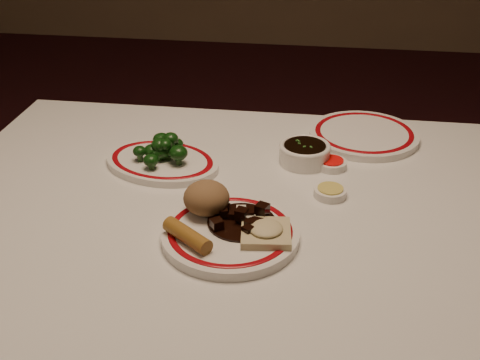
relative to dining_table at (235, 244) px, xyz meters
name	(u,v)px	position (x,y,z in m)	size (l,w,h in m)	color
dining_table	(235,244)	(0.00, 0.00, 0.00)	(1.20, 0.90, 0.75)	white
main_plate	(230,234)	(0.01, -0.11, 0.10)	(0.31, 0.31, 0.02)	white
rice_mound	(206,198)	(-0.04, -0.06, 0.14)	(0.08, 0.08, 0.06)	brown
spring_roll	(187,235)	(-0.06, -0.16, 0.12)	(0.03, 0.03, 0.10)	olive
fried_wonton	(266,231)	(0.07, -0.12, 0.12)	(0.09, 0.09, 0.02)	#C3B88A
stirfry_heap	(241,219)	(0.02, -0.09, 0.12)	(0.13, 0.12, 0.03)	black
broccoli_plate	(162,162)	(-0.18, 0.13, 0.10)	(0.29, 0.27, 0.02)	white
broccoli_pile	(163,148)	(-0.17, 0.14, 0.13)	(0.12, 0.12, 0.05)	#23471C
soy_bowl	(304,154)	(0.12, 0.19, 0.11)	(0.11, 0.11, 0.04)	white
sweet_sour_dish	(331,164)	(0.18, 0.17, 0.10)	(0.06, 0.06, 0.02)	white
mustard_dish	(330,192)	(0.18, 0.06, 0.10)	(0.06, 0.06, 0.02)	white
far_plate	(364,135)	(0.25, 0.33, 0.10)	(0.30, 0.30, 0.02)	white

